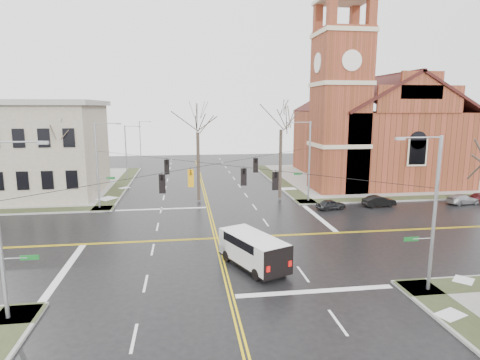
{
  "coord_description": "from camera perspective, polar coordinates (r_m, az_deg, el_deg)",
  "views": [
    {
      "loc": [
        -2.46,
        -31.68,
        10.65
      ],
      "look_at": [
        2.84,
        6.0,
        3.75
      ],
      "focal_mm": 30.0,
      "sensor_mm": 36.0,
      "label": 1
    }
  ],
  "objects": [
    {
      "name": "road_markings",
      "position": [
        33.51,
        -3.42,
        -8.27
      ],
      "size": [
        100.0,
        100.0,
        0.01
      ],
      "color": "gold",
      "rests_on": "ground"
    },
    {
      "name": "signal_pole_se",
      "position": [
        25.1,
        25.64,
        -3.89
      ],
      "size": [
        2.75,
        0.22,
        9.0
      ],
      "color": "gray",
      "rests_on": "ground"
    },
    {
      "name": "tree_nw_near",
      "position": [
        45.34,
        -6.05,
        7.39
      ],
      "size": [
        4.0,
        4.0,
        11.63
      ],
      "color": "#332821",
      "rests_on": "ground"
    },
    {
      "name": "parked_car_b",
      "position": [
        46.29,
        19.17,
        -2.85
      ],
      "size": [
        3.72,
        1.63,
        1.19
      ],
      "primitive_type": "imported",
      "rotation": [
        0.0,
        0.0,
        1.67
      ],
      "color": "black",
      "rests_on": "ground"
    },
    {
      "name": "signal_pole_sw",
      "position": [
        22.77,
        -30.76,
        -5.71
      ],
      "size": [
        2.75,
        0.22,
        9.0
      ],
      "color": "gray",
      "rests_on": "ground"
    },
    {
      "name": "tree_nw_far",
      "position": [
        47.49,
        -23.79,
        6.09
      ],
      "size": [
        4.0,
        4.0,
        10.91
      ],
      "color": "#332821",
      "rests_on": "ground"
    },
    {
      "name": "parked_car_a",
      "position": [
        43.59,
        12.79,
        -3.4
      ],
      "size": [
        3.33,
        1.83,
        1.07
      ],
      "primitive_type": "imported",
      "rotation": [
        0.0,
        0.0,
        1.76
      ],
      "color": "black",
      "rests_on": "ground"
    },
    {
      "name": "cargo_van",
      "position": [
        27.5,
        1.62,
        -9.62
      ],
      "size": [
        4.33,
        6.13,
        2.19
      ],
      "rotation": [
        0.0,
        0.0,
        0.41
      ],
      "color": "silver",
      "rests_on": "ground"
    },
    {
      "name": "parked_car_c",
      "position": [
        51.35,
        29.12,
        -2.39
      ],
      "size": [
        3.94,
        2.0,
        1.1
      ],
      "primitive_type": "imported",
      "rotation": [
        0.0,
        0.0,
        1.7
      ],
      "color": "#959697",
      "rests_on": "ground"
    },
    {
      "name": "span_wires",
      "position": [
        32.09,
        -3.54,
        2.28
      ],
      "size": [
        23.02,
        23.02,
        0.03
      ],
      "color": "black",
      "rests_on": "ground"
    },
    {
      "name": "streetlight_north_b",
      "position": [
        80.34,
        -13.91,
        5.56
      ],
      "size": [
        2.3,
        0.2,
        8.0
      ],
      "color": "gray",
      "rests_on": "ground"
    },
    {
      "name": "sidewalks",
      "position": [
        33.49,
        -3.42,
        -8.15
      ],
      "size": [
        80.0,
        80.0,
        0.17
      ],
      "color": "gray",
      "rests_on": "ground"
    },
    {
      "name": "church",
      "position": [
        62.73,
        17.89,
        7.76
      ],
      "size": [
        24.28,
        27.48,
        27.5
      ],
      "color": "brown",
      "rests_on": "ground"
    },
    {
      "name": "ground",
      "position": [
        33.52,
        -3.42,
        -8.27
      ],
      "size": [
        120.0,
        120.0,
        0.0
      ],
      "primitive_type": "plane",
      "color": "black",
      "rests_on": "ground"
    },
    {
      "name": "civic_building_a",
      "position": [
        55.49,
        -28.65,
        3.69
      ],
      "size": [
        18.0,
        14.0,
        11.0
      ],
      "primitive_type": "cube",
      "color": "gray",
      "rests_on": "ground"
    },
    {
      "name": "signal_pole_ne",
      "position": [
        45.69,
        9.63,
        2.96
      ],
      "size": [
        2.75,
        0.22,
        9.0
      ],
      "color": "gray",
      "rests_on": "ground"
    },
    {
      "name": "traffic_signals",
      "position": [
        31.55,
        -3.43,
        0.77
      ],
      "size": [
        8.21,
        8.26,
        1.3
      ],
      "color": "black",
      "rests_on": "ground"
    },
    {
      "name": "streetlight_north_a",
      "position": [
        60.56,
        -15.78,
        4.03
      ],
      "size": [
        2.3,
        0.2,
        8.0
      ],
      "color": "gray",
      "rests_on": "ground"
    },
    {
      "name": "signal_pole_nw",
      "position": [
        44.45,
        -19.45,
        2.32
      ],
      "size": [
        2.75,
        0.22,
        9.0
      ],
      "color": "gray",
      "rests_on": "ground"
    },
    {
      "name": "tree_ne",
      "position": [
        46.36,
        5.86,
        7.81
      ],
      "size": [
        4.0,
        4.0,
        12.03
      ],
      "color": "#332821",
      "rests_on": "ground"
    }
  ]
}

